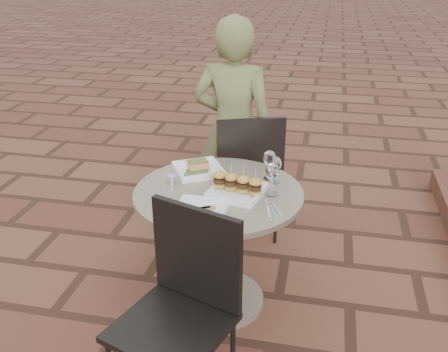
% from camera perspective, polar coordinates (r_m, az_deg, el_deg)
% --- Properties ---
extents(ground, '(60.00, 60.00, 0.00)m').
position_cam_1_polar(ground, '(3.14, -1.51, -12.61)').
color(ground, brown).
rests_on(ground, ground).
extents(cafe_table, '(0.90, 0.90, 0.73)m').
position_cam_1_polar(cafe_table, '(2.76, -0.61, -6.28)').
color(cafe_table, gray).
rests_on(cafe_table, ground).
extents(chair_far, '(0.57, 0.57, 0.93)m').
position_cam_1_polar(chair_far, '(3.35, 2.67, 0.95)').
color(chair_far, black).
rests_on(chair_far, ground).
extents(chair_near, '(0.56, 0.56, 0.93)m').
position_cam_1_polar(chair_near, '(2.20, -4.62, -13.52)').
color(chair_near, black).
rests_on(chair_near, ground).
extents(diner, '(0.58, 0.40, 1.53)m').
position_cam_1_polar(diner, '(3.38, 1.08, 5.11)').
color(diner, '#646738').
rests_on(diner, ground).
extents(plate_salmon, '(0.35, 0.35, 0.07)m').
position_cam_1_polar(plate_salmon, '(2.85, -2.97, 0.85)').
color(plate_salmon, white).
rests_on(plate_salmon, cafe_table).
extents(plate_sliders, '(0.31, 0.31, 0.17)m').
position_cam_1_polar(plate_sliders, '(2.59, 1.50, -1.22)').
color(plate_sliders, white).
rests_on(plate_sliders, cafe_table).
extents(plate_tuna, '(0.25, 0.25, 0.03)m').
position_cam_1_polar(plate_tuna, '(2.42, -2.75, -3.96)').
color(plate_tuna, white).
rests_on(plate_tuna, cafe_table).
extents(wine_glass_right, '(0.08, 0.08, 0.18)m').
position_cam_1_polar(wine_glass_right, '(2.56, 5.54, 0.41)').
color(wine_glass_right, white).
rests_on(wine_glass_right, cafe_table).
extents(wine_glass_mid, '(0.07, 0.07, 0.17)m').
position_cam_1_polar(wine_glass_mid, '(2.74, 5.24, 1.96)').
color(wine_glass_mid, white).
rests_on(wine_glass_mid, cafe_table).
extents(wine_glass_far, '(0.06, 0.06, 0.15)m').
position_cam_1_polar(wine_glass_far, '(2.70, 5.91, 1.34)').
color(wine_glass_far, white).
rests_on(wine_glass_far, cafe_table).
extents(steel_ramekin, '(0.08, 0.08, 0.04)m').
position_cam_1_polar(steel_ramekin, '(2.73, -6.03, -0.34)').
color(steel_ramekin, silver).
rests_on(steel_ramekin, cafe_table).
extents(cutlery_set, '(0.14, 0.19, 0.00)m').
position_cam_1_polar(cutlery_set, '(2.48, 5.50, -3.68)').
color(cutlery_set, silver).
rests_on(cutlery_set, cafe_table).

